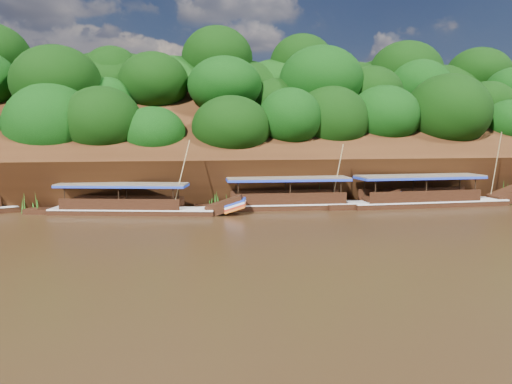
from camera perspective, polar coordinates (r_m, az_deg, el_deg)
ground at (r=30.93m, az=8.18°, el=-4.02°), size 160.00×160.00×0.00m
riverbank at (r=52.57m, az=0.27°, el=2.49°), size 120.00×30.06×19.40m
boat_0 at (r=42.15m, az=20.01°, el=-0.75°), size 15.34×2.81×6.31m
boat_1 at (r=38.41m, az=5.78°, el=-1.08°), size 14.17×3.03×5.38m
boat_2 at (r=36.48m, az=-12.80°, el=-1.70°), size 13.96×4.86×5.67m
reeds at (r=39.06m, az=-1.27°, el=-0.39°), size 48.74×2.26×2.17m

